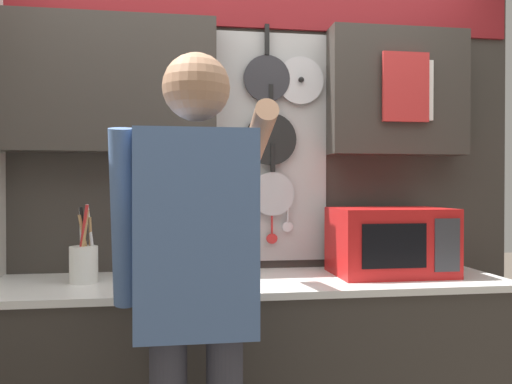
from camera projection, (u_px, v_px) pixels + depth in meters
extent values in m
cube|color=white|center=(253.00, 282.00, 2.23)|extent=(2.27, 0.60, 0.03)
cube|color=#38332D|center=(245.00, 205.00, 2.52)|extent=(2.84, 0.04, 2.49)
cube|color=#38332D|center=(112.00, 84.00, 2.33)|extent=(0.96, 0.16, 0.63)
cube|color=#38332D|center=(397.00, 93.00, 2.53)|extent=(0.71, 0.16, 0.63)
cube|color=#B2B2B2|center=(271.00, 147.00, 2.51)|extent=(0.57, 0.01, 1.15)
cylinder|color=#2D2D33|center=(267.00, 79.00, 2.48)|extent=(0.23, 0.02, 0.23)
cube|color=black|center=(267.00, 40.00, 2.47)|extent=(0.02, 0.02, 0.15)
cylinder|color=black|center=(271.00, 139.00, 2.48)|extent=(0.26, 0.02, 0.26)
cube|color=black|center=(271.00, 99.00, 2.47)|extent=(0.02, 0.02, 0.14)
cylinder|color=#B7B7BC|center=(273.00, 194.00, 2.49)|extent=(0.22, 0.02, 0.22)
cube|color=black|center=(273.00, 158.00, 2.48)|extent=(0.02, 0.02, 0.14)
cylinder|color=silver|center=(300.00, 80.00, 2.50)|extent=(0.24, 0.01, 0.24)
sphere|color=black|center=(301.00, 80.00, 2.48)|extent=(0.03, 0.03, 0.03)
cylinder|color=silver|center=(256.00, 210.00, 2.48)|extent=(0.01, 0.01, 0.19)
ellipsoid|color=silver|center=(256.00, 231.00, 2.48)|extent=(0.04, 0.01, 0.03)
cylinder|color=red|center=(272.00, 213.00, 2.49)|extent=(0.01, 0.01, 0.22)
ellipsoid|color=red|center=(272.00, 239.00, 2.49)|extent=(0.06, 0.01, 0.05)
cylinder|color=silver|center=(288.00, 207.00, 2.50)|extent=(0.01, 0.01, 0.16)
ellipsoid|color=silver|center=(288.00, 227.00, 2.50)|extent=(0.06, 0.01, 0.05)
cube|color=white|center=(413.00, 90.00, 2.44)|extent=(0.21, 0.02, 0.30)
cube|color=red|center=(406.00, 87.00, 2.43)|extent=(0.24, 0.02, 0.34)
cube|color=red|center=(390.00, 241.00, 2.34)|extent=(0.53, 0.36, 0.31)
cube|color=black|center=(394.00, 246.00, 2.15)|extent=(0.29, 0.01, 0.19)
cube|color=#333338|center=(447.00, 245.00, 2.19)|extent=(0.12, 0.01, 0.23)
cube|color=brown|center=(206.00, 257.00, 2.22)|extent=(0.11, 0.15, 0.20)
cylinder|color=black|center=(199.00, 229.00, 2.18)|extent=(0.02, 0.03, 0.06)
cylinder|color=black|center=(204.00, 228.00, 2.18)|extent=(0.02, 0.03, 0.07)
cylinder|color=black|center=(209.00, 230.00, 2.18)|extent=(0.02, 0.03, 0.05)
cylinder|color=black|center=(214.00, 226.00, 2.19)|extent=(0.02, 0.03, 0.08)
cylinder|color=white|center=(84.00, 264.00, 2.14)|extent=(0.12, 0.12, 0.16)
cylinder|color=black|center=(84.00, 237.00, 2.15)|extent=(0.03, 0.05, 0.27)
cylinder|color=tan|center=(84.00, 241.00, 2.15)|extent=(0.05, 0.05, 0.23)
cylinder|color=tan|center=(84.00, 239.00, 2.13)|extent=(0.05, 0.02, 0.25)
cylinder|color=red|center=(83.00, 236.00, 2.13)|extent=(0.06, 0.04, 0.27)
cylinder|color=silver|center=(82.00, 237.00, 2.16)|extent=(0.02, 0.06, 0.26)
cylinder|color=silver|center=(91.00, 236.00, 2.16)|extent=(0.05, 0.06, 0.27)
cylinder|color=tan|center=(91.00, 242.00, 2.16)|extent=(0.02, 0.02, 0.22)
cube|color=#4C6B9E|center=(196.00, 232.00, 1.59)|extent=(0.38, 0.22, 0.65)
sphere|color=#A87A5B|center=(196.00, 87.00, 1.59)|extent=(0.22, 0.22, 0.22)
cylinder|color=#4C6B9E|center=(124.00, 219.00, 1.59)|extent=(0.08, 0.20, 0.58)
cylinder|color=#A87A5B|center=(255.00, 145.00, 1.90)|extent=(0.08, 0.57, 0.26)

